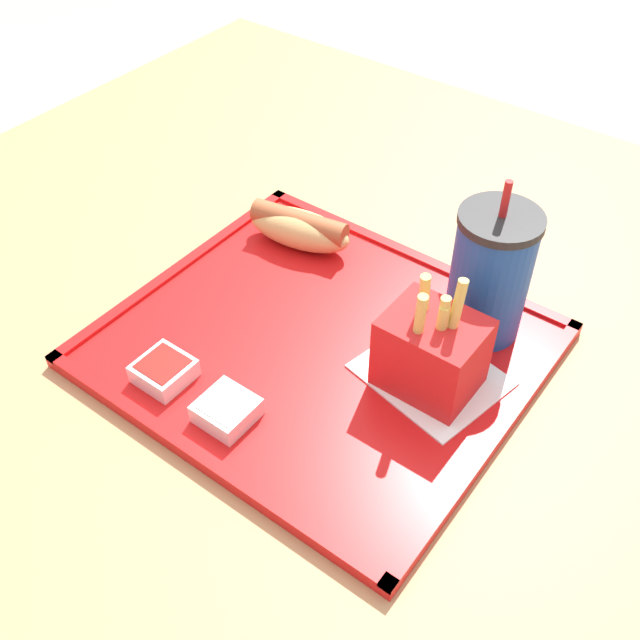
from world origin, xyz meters
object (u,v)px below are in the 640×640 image
(fries_carton, at_px, (431,352))
(sauce_cup_ketchup, at_px, (164,370))
(soda_cup, at_px, (490,274))
(hot_dog_far, at_px, (299,227))
(sauce_cup_mayo, at_px, (227,410))

(fries_carton, distance_m, sauce_cup_ketchup, 0.24)
(soda_cup, relative_size, fries_carton, 1.35)
(soda_cup, height_order, sauce_cup_ketchup, soda_cup)
(hot_dog_far, distance_m, sauce_cup_mayo, 0.25)
(soda_cup, xyz_separation_m, sauce_cup_mayo, (-0.12, -0.23, -0.06))
(hot_dog_far, relative_size, sauce_cup_mayo, 2.68)
(fries_carton, relative_size, sauce_cup_ketchup, 2.66)
(sauce_cup_mayo, relative_size, sauce_cup_ketchup, 1.00)
(sauce_cup_mayo, height_order, sauce_cup_ketchup, same)
(sauce_cup_mayo, distance_m, sauce_cup_ketchup, 0.08)
(soda_cup, relative_size, hot_dog_far, 1.34)
(hot_dog_far, height_order, sauce_cup_mayo, hot_dog_far)
(soda_cup, relative_size, sauce_cup_mayo, 3.60)
(sauce_cup_ketchup, bearing_deg, sauce_cup_mayo, 0.04)
(sauce_cup_mayo, bearing_deg, hot_dog_far, 113.57)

